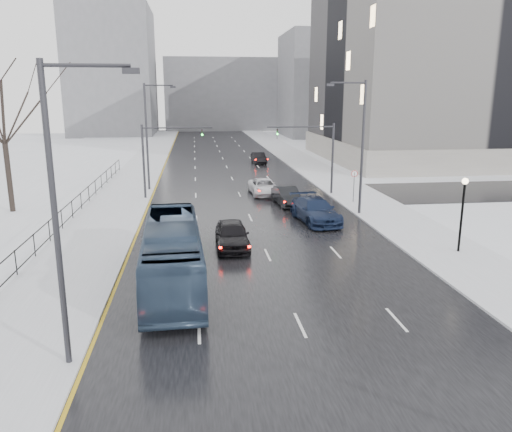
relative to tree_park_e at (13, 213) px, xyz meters
name	(u,v)px	position (x,y,z in m)	size (l,w,h in m)	color
road	(231,176)	(18.20, 16.00, 0.02)	(16.00, 150.00, 0.04)	black
cross_road	(240,197)	(18.20, 4.00, 0.02)	(130.00, 10.00, 0.04)	black
sidewalk_left	(136,177)	(7.70, 16.00, 0.08)	(5.00, 150.00, 0.16)	silver
sidewalk_right	(321,174)	(28.70, 16.00, 0.08)	(5.00, 150.00, 0.16)	silver
park_strip	(47,179)	(-1.80, 16.00, 0.06)	(14.00, 150.00, 0.12)	white
tree_park_e	(13,213)	(0.00, 0.00, 0.00)	(9.45, 9.45, 13.50)	black
iron_fence	(22,254)	(5.20, -14.00, 0.91)	(0.06, 70.00, 1.30)	black
streetlight_r_mid	(360,141)	(26.37, -4.00, 5.62)	(2.95, 0.25, 10.00)	#2D2D33
streetlight_l_near	(61,204)	(10.03, -24.00, 5.62)	(2.95, 0.25, 10.00)	#2D2D33
streetlight_l_far	(149,132)	(10.03, 8.00, 5.62)	(2.95, 0.25, 10.00)	#2D2D33
lamppost_r_mid	(463,204)	(29.20, -14.00, 2.94)	(0.36, 0.36, 4.28)	black
mast_signal_right	(321,150)	(25.53, 4.00, 4.11)	(6.10, 0.33, 6.50)	#2D2D33
mast_signal_left	(156,152)	(10.87, 4.00, 4.11)	(6.10, 0.33, 6.50)	#2D2D33
no_uturn_sign	(354,177)	(27.40, 0.00, 2.30)	(0.60, 0.06, 2.70)	#2D2D33
civic_building	(474,78)	(53.20, 28.00, 11.21)	(41.00, 31.00, 24.80)	gray
bldg_far_right	(338,85)	(46.20, 71.00, 11.00)	(24.00, 20.00, 22.00)	slate
bldg_far_left	(113,72)	(-3.80, 81.00, 14.00)	(18.00, 22.00, 28.00)	slate
bldg_far_center	(223,95)	(22.20, 96.00, 9.00)	(30.00, 18.00, 18.00)	slate
bus	(172,254)	(13.03, -16.98, 1.59)	(2.60, 11.12, 3.10)	#2D4058
sedan_center_near	(232,235)	(16.29, -11.39, 0.86)	(1.94, 4.81, 1.64)	black
sedan_right_near	(287,196)	(21.70, -0.08, 0.80)	(1.62, 4.64, 1.53)	black
sedan_right_cross	(264,187)	(20.42, 4.63, 0.76)	(2.38, 5.16, 1.43)	silver
sedan_right_far	(315,210)	(22.70, -5.84, 0.90)	(2.41, 5.93, 1.72)	#121D38
sedan_right_distant	(259,158)	(22.70, 26.10, 0.76)	(1.52, 4.36, 1.44)	black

